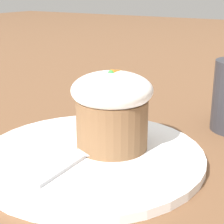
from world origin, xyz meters
name	(u,v)px	position (x,y,z in m)	size (l,w,h in m)	color
ground_plane	(92,160)	(0.00, 0.00, 0.00)	(4.00, 4.00, 0.00)	brown
dessert_plate	(92,156)	(0.00, 0.00, 0.01)	(0.26, 0.26, 0.01)	white
carrot_cake	(112,108)	(0.03, -0.01, 0.06)	(0.10, 0.10, 0.10)	brown
spoon	(83,154)	(-0.01, 0.00, 0.01)	(0.12, 0.03, 0.01)	#B7B7BC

